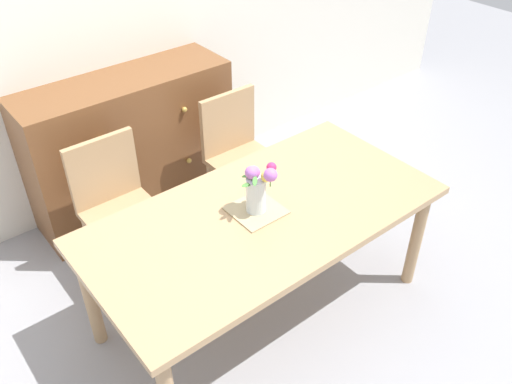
# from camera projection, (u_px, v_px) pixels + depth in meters

# --- Properties ---
(ground_plane) EXTENTS (12.00, 12.00, 0.00)m
(ground_plane) POSITION_uv_depth(u_px,v_px,m) (263.00, 307.00, 3.19)
(ground_plane) COLOR #939399
(back_wall) EXTENTS (7.00, 0.10, 2.80)m
(back_wall) POSITION_uv_depth(u_px,v_px,m) (101.00, 2.00, 3.35)
(back_wall) COLOR silver
(back_wall) RESTS_ON ground_plane
(dining_table) EXTENTS (1.85, 0.94, 0.73)m
(dining_table) POSITION_uv_depth(u_px,v_px,m) (263.00, 224.00, 2.81)
(dining_table) COLOR tan
(dining_table) RESTS_ON ground_plane
(chair_left) EXTENTS (0.42, 0.42, 0.90)m
(chair_left) POSITION_uv_depth(u_px,v_px,m) (116.00, 202.00, 3.16)
(chair_left) COLOR tan
(chair_left) RESTS_ON ground_plane
(chair_right) EXTENTS (0.42, 0.42, 0.90)m
(chair_right) POSITION_uv_depth(u_px,v_px,m) (238.00, 150.00, 3.61)
(chair_right) COLOR tan
(chair_right) RESTS_ON ground_plane
(dresser) EXTENTS (1.40, 0.47, 1.00)m
(dresser) POSITION_uv_depth(u_px,v_px,m) (132.00, 146.00, 3.69)
(dresser) COLOR brown
(dresser) RESTS_ON ground_plane
(placemat) EXTENTS (0.25, 0.25, 0.01)m
(placemat) POSITION_uv_depth(u_px,v_px,m) (256.00, 210.00, 2.76)
(placemat) COLOR tan
(placemat) RESTS_ON dining_table
(flower_vase) EXTENTS (0.22, 0.18, 0.28)m
(flower_vase) POSITION_uv_depth(u_px,v_px,m) (258.00, 186.00, 2.67)
(flower_vase) COLOR silver
(flower_vase) RESTS_ON placemat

